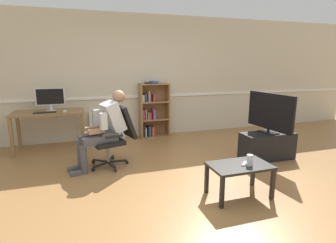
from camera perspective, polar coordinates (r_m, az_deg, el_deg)
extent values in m
plane|color=olive|center=(3.83, 1.81, -13.09)|extent=(18.00, 18.00, 0.00)
cube|color=beige|center=(6.02, -6.71, 9.50)|extent=(12.00, 0.10, 2.70)
cube|color=white|center=(6.00, -6.49, 5.37)|extent=(12.00, 0.03, 0.05)
cube|color=olive|center=(5.43, -30.72, -3.10)|extent=(0.06, 0.06, 0.72)
cube|color=olive|center=(5.28, -17.96, -2.32)|extent=(0.06, 0.06, 0.72)
cube|color=olive|center=(5.83, -17.99, -0.97)|extent=(0.06, 0.06, 0.72)
cube|color=olive|center=(5.96, -29.57, -1.71)|extent=(0.06, 0.06, 0.72)
cube|color=olive|center=(5.52, -24.47, 1.80)|extent=(1.28, 0.64, 0.04)
cube|color=silver|center=(5.57, -23.88, 2.19)|extent=(0.18, 0.14, 0.01)
cube|color=silver|center=(5.58, -23.91, 2.79)|extent=(0.04, 0.02, 0.10)
cube|color=silver|center=(5.55, -24.11, 4.95)|extent=(0.52, 0.02, 0.33)
cube|color=black|center=(5.54, -24.12, 4.93)|extent=(0.48, 0.00, 0.29)
cube|color=black|center=(5.38, -25.04, 1.80)|extent=(0.39, 0.12, 0.02)
cube|color=white|center=(5.37, -21.39, 2.16)|extent=(0.06, 0.10, 0.03)
cube|color=olive|center=(5.89, -5.92, 2.20)|extent=(0.03, 0.28, 1.22)
cube|color=olive|center=(6.05, -0.06, 2.54)|extent=(0.03, 0.28, 1.22)
cube|color=olive|center=(6.09, -3.29, 2.60)|extent=(0.63, 0.02, 1.22)
cube|color=olive|center=(6.09, -2.89, -3.15)|extent=(0.60, 0.28, 0.03)
cube|color=olive|center=(6.00, -2.93, 0.51)|extent=(0.60, 0.28, 0.03)
cube|color=olive|center=(5.93, -2.97, 4.27)|extent=(0.60, 0.28, 0.03)
cube|color=olive|center=(5.89, -3.02, 8.11)|extent=(0.60, 0.28, 0.03)
cube|color=black|center=(6.01, -5.36, -2.30)|extent=(0.05, 0.19, 0.20)
cube|color=#89428E|center=(5.92, -5.44, 1.51)|extent=(0.04, 0.19, 0.22)
cube|color=beige|center=(5.86, -5.52, 5.04)|extent=(0.05, 0.19, 0.16)
cube|color=beige|center=(6.03, -4.94, -2.21)|extent=(0.03, 0.19, 0.21)
cube|color=orange|center=(5.92, -4.91, 1.55)|extent=(0.03, 0.19, 0.22)
cube|color=#2D519E|center=(5.85, -4.93, 5.18)|extent=(0.03, 0.19, 0.18)
cube|color=black|center=(6.03, -4.33, -2.05)|extent=(0.04, 0.19, 0.24)
cube|color=#6699A3|center=(5.94, -4.43, 1.31)|extent=(0.02, 0.19, 0.16)
cube|color=orange|center=(5.88, -4.27, 5.46)|extent=(0.03, 0.19, 0.23)
cube|color=#2D519E|center=(6.03, -4.04, -2.06)|extent=(0.04, 0.19, 0.23)
cube|color=red|center=(5.95, -4.02, 1.31)|extent=(0.05, 0.19, 0.16)
cube|color=#2D519E|center=(5.90, -4.04, 5.25)|extent=(0.04, 0.19, 0.18)
cube|color=orange|center=(6.06, -3.44, -2.09)|extent=(0.03, 0.19, 0.21)
cube|color=#89428E|center=(5.95, -3.20, 1.65)|extent=(0.04, 0.19, 0.22)
cube|color=red|center=(5.92, -3.19, 5.16)|extent=(0.05, 0.19, 0.16)
cube|color=red|center=(6.07, -3.21, -2.00)|extent=(0.04, 0.19, 0.22)
cube|color=#38844C|center=(5.97, -2.99, 1.44)|extent=(0.04, 0.19, 0.17)
cube|color=black|center=(5.83, -4.13, 8.31)|extent=(0.16, 0.22, 0.02)
cube|color=#2D519E|center=(5.87, -3.05, 8.58)|extent=(0.16, 0.22, 0.02)
cube|color=white|center=(5.95, -16.22, -1.09)|extent=(0.06, 0.08, 0.62)
cube|color=white|center=(5.95, -15.40, -1.04)|extent=(0.06, 0.08, 0.62)
cube|color=white|center=(5.95, -14.58, -0.98)|extent=(0.06, 0.08, 0.62)
cube|color=white|center=(5.96, -13.76, -0.93)|extent=(0.06, 0.08, 0.62)
cube|color=white|center=(5.96, -12.94, -0.87)|extent=(0.06, 0.08, 0.62)
cube|color=white|center=(5.97, -12.13, -0.82)|extent=(0.06, 0.08, 0.62)
cube|color=white|center=(5.98, -11.31, -0.76)|extent=(0.06, 0.08, 0.62)
cube|color=white|center=(5.99, -10.50, -0.71)|extent=(0.06, 0.08, 0.62)
cube|color=white|center=(6.00, -9.69, -0.65)|extent=(0.06, 0.08, 0.62)
cube|color=black|center=(4.37, -12.05, -9.14)|extent=(0.11, 0.30, 0.02)
cylinder|color=black|center=(4.25, -11.29, -10.27)|extent=(0.04, 0.06, 0.06)
cube|color=black|center=(4.50, -10.82, -8.40)|extent=(0.30, 0.05, 0.02)
cylinder|color=black|center=(4.53, -8.89, -8.72)|extent=(0.06, 0.02, 0.06)
cube|color=black|center=(4.63, -12.25, -7.86)|extent=(0.14, 0.29, 0.02)
cylinder|color=black|center=(4.78, -11.76, -7.68)|extent=(0.04, 0.06, 0.06)
cube|color=black|center=(4.58, -14.33, -8.22)|extent=(0.26, 0.22, 0.02)
cylinder|color=black|center=(4.68, -15.82, -8.36)|extent=(0.06, 0.05, 0.06)
cube|color=black|center=(4.41, -14.29, -9.01)|extent=(0.27, 0.19, 0.02)
cylinder|color=black|center=(4.35, -15.87, -9.98)|extent=(0.06, 0.05, 0.06)
cylinder|color=gray|center=(4.44, -12.85, -6.59)|extent=(0.05, 0.05, 0.30)
cube|color=black|center=(4.39, -12.96, -4.30)|extent=(0.56, 0.56, 0.07)
cube|color=black|center=(4.43, -9.23, 0.01)|extent=(0.35, 0.49, 0.55)
cube|color=black|center=(4.59, -13.94, -1.72)|extent=(0.28, 0.12, 0.03)
cube|color=black|center=(4.12, -11.55, -3.23)|extent=(0.28, 0.12, 0.03)
cube|color=#4C4C51|center=(4.36, -13.03, -2.98)|extent=(0.34, 0.40, 0.14)
cube|color=silver|center=(4.33, -11.77, 1.02)|extent=(0.42, 0.42, 0.52)
sphere|color=#A87A5B|center=(4.32, -10.61, 5.38)|extent=(0.20, 0.20, 0.20)
cube|color=white|center=(4.25, -16.64, -2.18)|extent=(0.15, 0.07, 0.02)
cube|color=#4C4C51|center=(4.40, -16.02, -3.42)|extent=(0.44, 0.23, 0.13)
cylinder|color=#4C4C51|center=(4.42, -18.42, -7.00)|extent=(0.10, 0.10, 0.46)
cube|color=#4C4C51|center=(4.47, -19.50, -9.58)|extent=(0.24, 0.14, 0.06)
cube|color=#4C4C51|center=(4.21, -15.21, -4.06)|extent=(0.44, 0.23, 0.13)
cylinder|color=#4C4C51|center=(4.24, -17.72, -7.80)|extent=(0.10, 0.10, 0.46)
cube|color=#4C4C51|center=(4.29, -18.85, -10.49)|extent=(0.24, 0.14, 0.06)
cube|color=silver|center=(4.41, -15.14, 0.80)|extent=(0.12, 0.10, 0.26)
cube|color=#A87A5B|center=(4.36, -16.01, -1.52)|extent=(0.25, 0.13, 0.07)
cube|color=silver|center=(4.11, -13.76, 0.05)|extent=(0.12, 0.10, 0.26)
cube|color=#A87A5B|center=(4.18, -15.23, -2.06)|extent=(0.25, 0.13, 0.07)
cube|color=black|center=(4.96, 20.61, -4.96)|extent=(0.94, 0.38, 0.47)
cube|color=black|center=(4.89, 20.83, -2.19)|extent=(0.23, 0.34, 0.02)
cylinder|color=black|center=(4.88, 20.86, -1.79)|extent=(0.04, 0.04, 0.05)
cube|color=black|center=(4.82, 21.17, 2.05)|extent=(0.14, 1.01, 0.62)
cube|color=white|center=(4.83, 21.36, 2.06)|extent=(0.10, 0.95, 0.57)
cube|color=black|center=(3.21, 11.59, -14.82)|extent=(0.04, 0.04, 0.39)
cube|color=black|center=(3.58, 21.67, -12.49)|extent=(0.04, 0.04, 0.39)
cube|color=black|center=(3.87, 17.88, -10.31)|extent=(0.04, 0.04, 0.39)
cube|color=black|center=(3.53, 8.35, -12.09)|extent=(0.04, 0.04, 0.39)
cube|color=black|center=(3.45, 15.25, -9.20)|extent=(0.76, 0.46, 0.03)
cylinder|color=silver|center=(3.43, 17.24, -7.97)|extent=(0.08, 0.08, 0.14)
cube|color=white|center=(3.46, 16.19, -8.74)|extent=(0.13, 0.13, 0.02)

